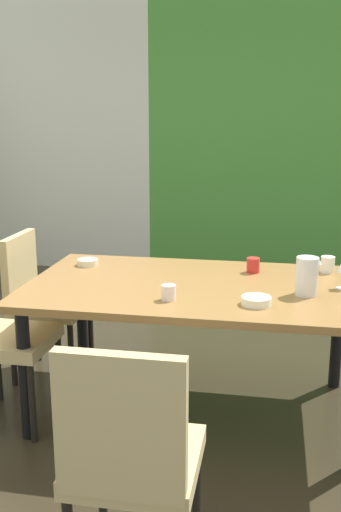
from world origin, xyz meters
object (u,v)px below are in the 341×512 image
cup_center (169,292)px  serving_bowl_west (256,301)px  cup_corner (253,265)px  chair_left_far (40,296)px  serving_bowl_near_shelf (88,262)px  cup_south (328,265)px  chair_head_near (131,454)px  pitcher_front (307,276)px  dining_table (196,297)px

cup_center → serving_bowl_west: bearing=0.3°
serving_bowl_west → cup_corner: 0.59m
chair_left_far → cup_center: bearing=58.1°
chair_left_far → serving_bowl_near_shelf: (0.33, -0.01, 0.24)m
cup_center → cup_south: bearing=39.2°
chair_head_near → serving_bowl_west: size_ratio=6.56×
serving_bowl_west → cup_center: cup_center is taller
serving_bowl_near_shelf → cup_corner: (1.01, 0.02, 0.02)m
serving_bowl_west → cup_corner: cup_corner is taller
serving_bowl_near_shelf → serving_bowl_west: bearing=-28.8°
pitcher_front → chair_left_far: bearing=166.9°
chair_left_far → chair_head_near: 1.89m
serving_bowl_west → pitcher_front: bearing=40.0°
chair_head_near → serving_bowl_west: bearing=69.9°
cup_center → cup_corner: 0.71m
chair_left_far → cup_south: 1.79m
dining_table → pitcher_front: (0.58, -0.09, 0.18)m
cup_center → cup_corner: size_ratio=0.89×
cup_south → chair_head_near: bearing=-114.3°
chair_left_far → pitcher_front: pitcher_front is taller
chair_head_near → pitcher_front: 1.41m
serving_bowl_near_shelf → chair_left_far: bearing=178.1°
dining_table → chair_head_near: chair_head_near is taller
cup_south → chair_left_far: bearing=-177.3°
chair_head_near → dining_table: bearing=88.4°
serving_bowl_west → cup_south: 0.77m
chair_head_near → cup_south: (0.76, 1.69, 0.26)m
cup_south → cup_corner: bearing=-169.8°
serving_bowl_near_shelf → cup_center: size_ratio=1.63×
chair_left_far → pitcher_front: 1.70m
dining_table → serving_bowl_west: size_ratio=12.55×
serving_bowl_west → pitcher_front: pitcher_front is taller
dining_table → serving_bowl_west: serving_bowl_west is taller
pitcher_front → cup_south: bearing=72.8°
cup_south → serving_bowl_near_shelf: bearing=-176.2°
serving_bowl_west → cup_corner: (-0.04, 0.59, 0.02)m
cup_corner → cup_south: bearing=10.2°
cup_center → pitcher_front: 0.71m
serving_bowl_west → cup_south: cup_south is taller
cup_south → pitcher_front: 0.49m
chair_left_far → chair_head_near: size_ratio=0.96×
serving_bowl_near_shelf → cup_center: 0.84m
dining_table → cup_south: bearing=27.2°
chair_left_far → cup_corner: bearing=90.3°
dining_table → cup_center: size_ratio=23.58×
dining_table → cup_corner: (0.30, 0.30, 0.12)m
chair_left_far → cup_corner: size_ratio=10.63×
dining_table → cup_south: cup_south is taller
dining_table → cup_corner: bearing=44.9°
chair_head_near → pitcher_front: size_ratio=4.80×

